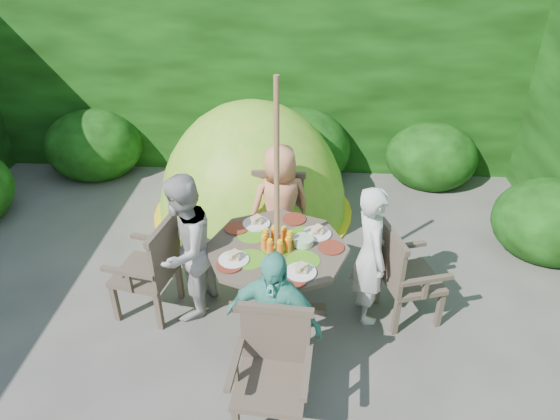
# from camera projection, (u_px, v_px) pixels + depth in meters

# --- Properties ---
(ground) EXTENTS (60.00, 60.00, 0.00)m
(ground) POSITION_uv_depth(u_px,v_px,m) (209.00, 361.00, 4.11)
(ground) COLOR #4B4843
(ground) RESTS_ON ground
(hedge_enclosure) EXTENTS (9.00, 9.00, 2.50)m
(hedge_enclosure) POSITION_uv_depth(u_px,v_px,m) (226.00, 155.00, 4.60)
(hedge_enclosure) COLOR black
(hedge_enclosure) RESTS_ON ground
(patio_table) EXTENTS (1.28, 1.28, 0.87)m
(patio_table) POSITION_uv_depth(u_px,v_px,m) (278.00, 258.00, 4.31)
(patio_table) COLOR #3D3228
(patio_table) RESTS_ON ground
(parasol_pole) EXTENTS (0.05, 0.05, 2.20)m
(parasol_pole) POSITION_uv_depth(u_px,v_px,m) (277.00, 209.00, 4.06)
(parasol_pole) COLOR brown
(parasol_pole) RESTS_ON ground
(garden_chair_right) EXTENTS (0.60, 0.64, 0.89)m
(garden_chair_right) POSITION_uv_depth(u_px,v_px,m) (404.00, 274.00, 4.34)
(garden_chair_right) COLOR #3D3228
(garden_chair_right) RESTS_ON ground
(garden_chair_left) EXTENTS (0.58, 0.63, 0.92)m
(garden_chair_left) POSITION_uv_depth(u_px,v_px,m) (152.00, 267.00, 4.39)
(garden_chair_left) COLOR #3D3228
(garden_chair_left) RESTS_ON ground
(garden_chair_back) EXTENTS (0.57, 0.52, 0.92)m
(garden_chair_back) POSITION_uv_depth(u_px,v_px,m) (280.00, 205.00, 5.31)
(garden_chair_back) COLOR #3D3228
(garden_chair_back) RESTS_ON ground
(garden_chair_front) EXTENTS (0.57, 0.51, 0.89)m
(garden_chair_front) POSITION_uv_depth(u_px,v_px,m) (272.00, 370.00, 3.44)
(garden_chair_front) COLOR #3D3228
(garden_chair_front) RESTS_ON ground
(child_right) EXTENTS (0.40, 0.53, 1.31)m
(child_right) POSITION_uv_depth(u_px,v_px,m) (370.00, 255.00, 4.26)
(child_right) COLOR silver
(child_right) RESTS_ON ground
(child_left) EXTENTS (0.65, 0.76, 1.37)m
(child_left) POSITION_uv_depth(u_px,v_px,m) (184.00, 249.00, 4.29)
(child_left) COLOR #A6A5A0
(child_left) RESTS_ON ground
(child_back) EXTENTS (0.74, 0.61, 1.30)m
(child_back) POSITION_uv_depth(u_px,v_px,m) (280.00, 206.00, 4.97)
(child_back) COLOR #D9845A
(child_back) RESTS_ON ground
(child_front) EXTENTS (0.78, 0.48, 1.24)m
(child_front) POSITION_uv_depth(u_px,v_px,m) (273.00, 323.00, 3.62)
(child_front) COLOR #4DB49F
(child_front) RESTS_ON ground
(dome_tent) EXTENTS (2.41, 2.41, 2.74)m
(dome_tent) POSITION_uv_depth(u_px,v_px,m) (254.00, 211.00, 6.14)
(dome_tent) COLOR #62B823
(dome_tent) RESTS_ON ground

